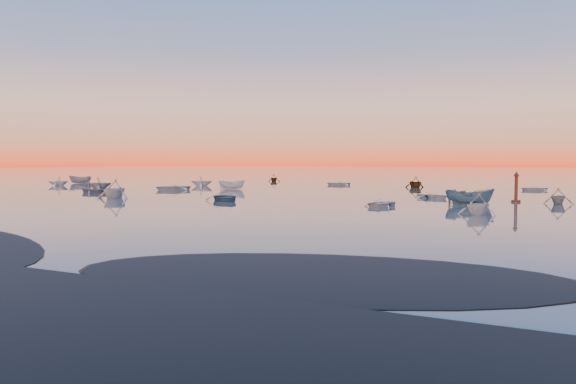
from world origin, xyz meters
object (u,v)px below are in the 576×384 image
Objects in this scene: boat_near_right at (558,204)px; boat_near_center at (469,205)px; boat_near_left at (225,201)px; channel_marker at (516,190)px.

boat_near_center is at bearing 36.57° from boat_near_right.
boat_near_right is at bearing -30.61° from boat_near_left.
channel_marker is (3.44, 5.72, 1.22)m from boat_near_center.
boat_near_left is 23.26m from boat_near_center.
boat_near_right is at bearing -13.97° from channel_marker.
boat_near_center is 8.61m from boat_near_right.
channel_marker is at bearing -26.38° from boat_near_left.
boat_near_left is at bearing -156.53° from channel_marker.
boat_near_center is at bearing -35.97° from boat_near_left.
channel_marker is at bearing -34.10° from boat_near_center.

